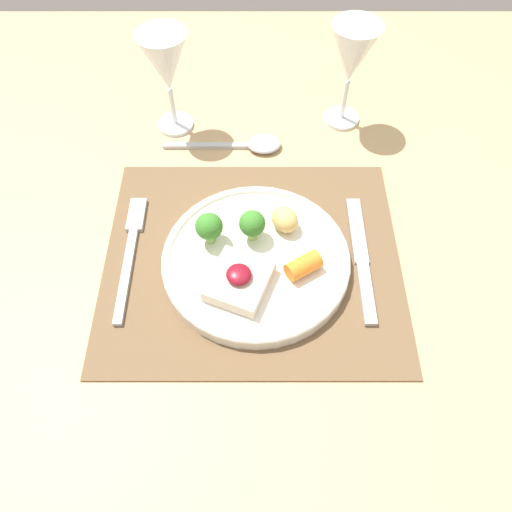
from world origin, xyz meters
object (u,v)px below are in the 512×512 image
Objects in this scene: dinner_plate at (255,258)px; spoon at (253,144)px; knife at (362,266)px; wine_glass_near at (352,57)px; fork at (131,247)px; wine_glass_far at (166,65)px.

spoon is (-0.00, 0.24, -0.01)m from dinner_plate.
knife is 0.33m from wine_glass_near.
dinner_plate is at bearing 176.59° from knife.
wine_glass_far reaches higher than fork.
knife is at bearing -7.24° from fork.
wine_glass_far is (-0.14, 0.29, 0.10)m from dinner_plate.
dinner_plate reaches higher than knife.
dinner_plate is 1.48× the size of wine_glass_near.
wine_glass_near is at bearing 20.02° from spoon.
dinner_plate is 1.52× the size of wine_glass_far.
knife reaches higher than fork.
spoon is (-0.15, 0.24, 0.00)m from knife.
wine_glass_near is (0.32, 0.28, 0.11)m from fork.
fork is 0.27m from spoon.
knife is at bearing -1.76° from dinner_plate.
dinner_plate is 1.22× the size of fork.
spoon is at bearing -155.70° from wine_glass_near.
fork is 0.44m from wine_glass_near.
spoon is 0.18m from wine_glass_far.
spoon is at bearing 48.86° from fork.
dinner_plate reaches higher than fork.
knife is at bearing -61.96° from spoon.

